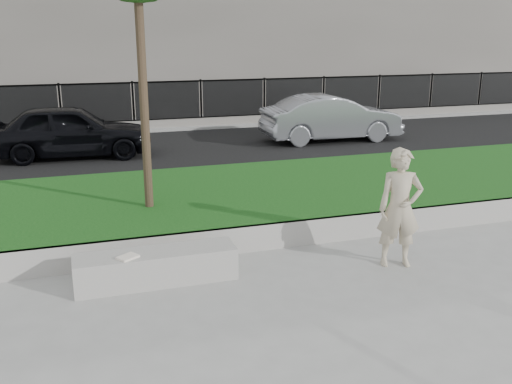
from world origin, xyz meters
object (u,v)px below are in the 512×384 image
object	(u,v)px
book	(128,257)
man	(400,208)
car_dark	(70,131)
stone_bench	(156,267)
car_silver	(331,118)

from	to	relation	value
book	man	bearing A→B (deg)	-38.44
car_dark	man	bearing A→B (deg)	-149.84
stone_bench	book	xyz separation A→B (m)	(-0.36, -0.11, 0.23)
man	car_dark	distance (m)	9.52
car_dark	stone_bench	bearing A→B (deg)	-169.47
man	car_silver	size ratio (longest dim) A/B	0.41
man	stone_bench	bearing A→B (deg)	-171.15
book	car_silver	distance (m)	10.59
book	car_silver	xyz separation A→B (m)	(6.64, 8.24, 0.27)
book	car_silver	world-z (taller)	car_silver
car_dark	car_silver	distance (m)	7.24
man	car_dark	bearing A→B (deg)	133.14
car_silver	man	bearing A→B (deg)	161.77
car_dark	book	bearing A→B (deg)	-172.07
book	car_dark	xyz separation A→B (m)	(-0.60, 8.19, 0.28)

